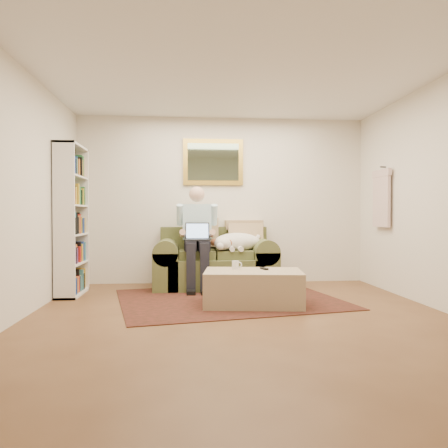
{
  "coord_description": "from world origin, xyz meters",
  "views": [
    {
      "loc": [
        -0.56,
        -4.38,
        1.07
      ],
      "look_at": [
        -0.07,
        1.34,
        0.95
      ],
      "focal_mm": 35.0,
      "sensor_mm": 36.0,
      "label": 1
    }
  ],
  "objects": [
    {
      "name": "seated_man",
      "position": [
        -0.41,
        1.86,
        0.74
      ],
      "size": [
        0.58,
        0.83,
        1.49
      ],
      "primitive_type": null,
      "color": "#8CCCD8",
      "rests_on": "sofa"
    },
    {
      "name": "laptop",
      "position": [
        -0.41,
        1.79,
        0.78
      ],
      "size": [
        0.34,
        0.27,
        0.25
      ],
      "color": "black",
      "rests_on": "seated_man"
    },
    {
      "name": "tv_remote",
      "position": [
        0.37,
        0.8,
        0.42
      ],
      "size": [
        0.09,
        0.16,
        0.02
      ],
      "primitive_type": "cube",
      "rotation": [
        0.0,
        0.0,
        0.26
      ],
      "color": "black",
      "rests_on": "ottoman"
    },
    {
      "name": "bookshelf",
      "position": [
        -2.1,
        1.6,
        1.0
      ],
      "size": [
        0.28,
        0.8,
        2.0
      ],
      "primitive_type": null,
      "color": "white",
      "rests_on": "room_shell"
    },
    {
      "name": "hanging_shirt",
      "position": [
        2.19,
        1.6,
        1.35
      ],
      "size": [
        0.06,
        0.52,
        0.9
      ],
      "primitive_type": null,
      "color": "beige",
      "rests_on": "room_shell"
    },
    {
      "name": "room_shell",
      "position": [
        0.0,
        0.35,
        1.3
      ],
      "size": [
        4.51,
        5.0,
        2.61
      ],
      "color": "brown",
      "rests_on": "ground"
    },
    {
      "name": "coffee_mug",
      "position": [
        0.02,
        0.87,
        0.46
      ],
      "size": [
        0.08,
        0.08,
        0.1
      ],
      "primitive_type": "cylinder",
      "color": "white",
      "rests_on": "ottoman"
    },
    {
      "name": "rug",
      "position": [
        -0.04,
        1.09,
        0.01
      ],
      "size": [
        3.04,
        2.62,
        0.01
      ],
      "primitive_type": "cube",
      "rotation": [
        0.0,
        0.0,
        0.2
      ],
      "color": "black",
      "rests_on": "room_shell"
    },
    {
      "name": "sofa",
      "position": [
        -0.15,
        2.02,
        0.31
      ],
      "size": [
        1.77,
        0.9,
        1.06
      ],
      "color": "#50562D",
      "rests_on": "room_shell"
    },
    {
      "name": "ottoman",
      "position": [
        0.22,
        0.7,
        0.21
      ],
      "size": [
        1.21,
        0.85,
        0.41
      ],
      "primitive_type": "cube",
      "rotation": [
        0.0,
        0.0,
        -0.12
      ],
      "color": "tan",
      "rests_on": "room_shell"
    },
    {
      "name": "sleeping_dog",
      "position": [
        0.17,
        1.93,
        0.68
      ],
      "size": [
        0.73,
        0.46,
        0.27
      ],
      "primitive_type": null,
      "color": "white",
      "rests_on": "sofa"
    },
    {
      "name": "wall_mirror",
      "position": [
        -0.15,
        2.47,
        1.9
      ],
      "size": [
        0.94,
        0.04,
        0.72
      ],
      "color": "gold",
      "rests_on": "room_shell"
    }
  ]
}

